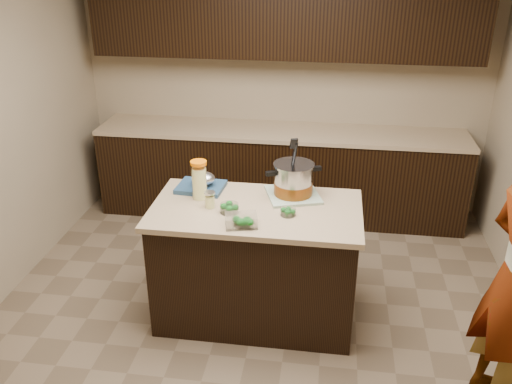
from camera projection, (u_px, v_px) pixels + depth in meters
ground_plane at (256, 313)px, 4.13m from camera, size 4.00×4.00×0.00m
room_shell at (256, 92)px, 3.40m from camera, size 4.04×4.04×2.72m
back_cabinets at (281, 125)px, 5.29m from camera, size 3.60×0.63×2.33m
island at (256, 262)px, 3.94m from camera, size 1.46×0.81×0.90m
dish_towel at (293, 195)px, 3.92m from camera, size 0.45×0.45×0.02m
stock_pot at (293, 181)px, 3.87m from camera, size 0.39×0.39×0.42m
lemonade_pitcher at (199, 181)px, 3.83m from camera, size 0.15×0.15×0.28m
mason_jar at (210, 200)px, 3.73m from camera, size 0.10×0.10×0.12m
broccoli_tub_left at (229, 209)px, 3.67m from camera, size 0.14×0.14×0.06m
broccoli_tub_right at (288, 212)px, 3.64m from camera, size 0.13×0.13×0.05m
broccoli_tub_rect at (241, 221)px, 3.50m from camera, size 0.24×0.19×0.07m
blue_tray at (202, 184)px, 4.01m from camera, size 0.36×0.29×0.13m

